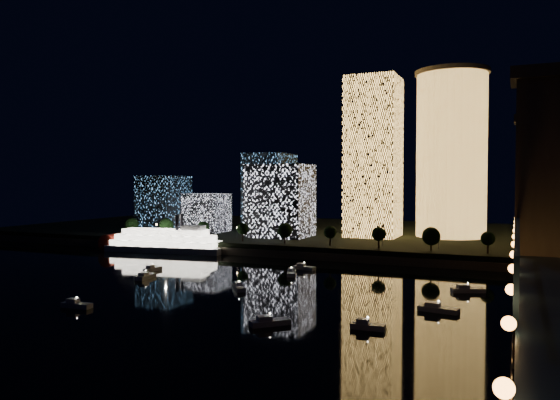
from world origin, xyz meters
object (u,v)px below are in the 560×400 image
(tower_rectangular, at_px, (373,157))
(riverboat, at_px, (160,242))
(truss_bridge, at_px, (544,253))
(tower_cylindrical, at_px, (451,154))

(tower_rectangular, bearing_deg, riverboat, -145.65)
(tower_rectangular, bearing_deg, truss_bridge, -61.98)
(truss_bridge, bearing_deg, riverboat, 154.20)
(tower_rectangular, xyz_separation_m, truss_bridge, (68.22, -128.19, -26.26))
(truss_bridge, height_order, riverboat, truss_bridge)
(tower_cylindrical, height_order, tower_rectangular, tower_cylindrical)
(tower_cylindrical, distance_m, tower_rectangular, 36.49)
(tower_cylindrical, bearing_deg, truss_bridge, -76.37)
(tower_rectangular, bearing_deg, tower_cylindrical, 21.58)
(tower_cylindrical, distance_m, truss_bridge, 148.33)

